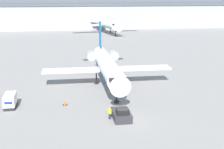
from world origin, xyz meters
name	(u,v)px	position (x,y,z in m)	size (l,w,h in m)	color
ground_plane	(126,122)	(0.00, 0.00, 0.00)	(600.00, 600.00, 0.00)	gray
terminal_building	(76,16)	(0.00, 120.00, 6.28)	(180.00, 16.80, 12.50)	#9EA3AD
airplane_main	(108,65)	(0.28, 18.16, 3.71)	(24.20, 27.44, 11.14)	white
pushback_tug	(121,115)	(-0.44, 0.96, 0.66)	(2.32, 4.08, 1.80)	#2D2D33
luggage_cart	(10,101)	(-16.10, 8.27, 1.05)	(1.62, 3.43, 2.10)	#232326
worker_near_tug	(110,113)	(-2.00, 1.21, 0.88)	(0.40, 0.24, 1.70)	#232838
traffic_cone_left	(65,103)	(-7.95, 7.97, 0.38)	(0.70, 0.70, 0.79)	black
airplane_parked_far_left	(106,23)	(11.92, 100.26, 4.33)	(30.83, 34.29, 11.41)	white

